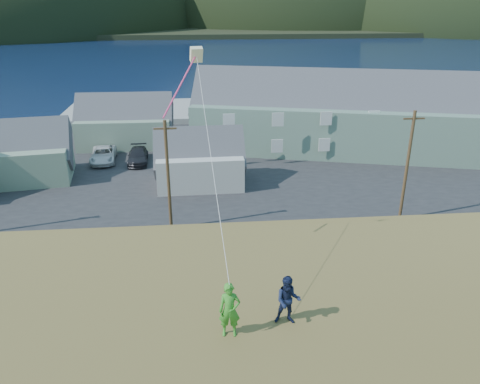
{
  "coord_description": "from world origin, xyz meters",
  "views": [
    {
      "loc": [
        0.55,
        -30.62,
        16.5
      ],
      "look_at": [
        2.21,
        -12.35,
        8.8
      ],
      "focal_mm": 35.0,
      "sensor_mm": 36.0,
      "label": 1
    }
  ],
  "objects_px": {
    "kite_flyer_green": "(230,310)",
    "lodge": "(333,114)",
    "shed_palegreen_near": "(18,154)",
    "shed_white": "(200,159)",
    "wharf": "(155,111)",
    "kite_flyer_navy": "(288,300)",
    "shed_palegreen_far": "(125,122)"
  },
  "relations": [
    {
      "from": "kite_flyer_navy",
      "to": "shed_palegreen_far",
      "type": "bearing_deg",
      "value": 112.19
    },
    {
      "from": "wharf",
      "to": "lodge",
      "type": "distance_m",
      "value": 29.74
    },
    {
      "from": "lodge",
      "to": "shed_palegreen_near",
      "type": "distance_m",
      "value": 32.95
    },
    {
      "from": "shed_palegreen_near",
      "to": "shed_white",
      "type": "xyz_separation_m",
      "value": [
        17.17,
        -2.69,
        -0.15
      ]
    },
    {
      "from": "lodge",
      "to": "shed_white",
      "type": "bearing_deg",
      "value": -133.82
    },
    {
      "from": "wharf",
      "to": "shed_palegreen_near",
      "type": "xyz_separation_m",
      "value": [
        -10.63,
        -26.69,
        2.24
      ]
    },
    {
      "from": "shed_palegreen_near",
      "to": "kite_flyer_navy",
      "type": "relative_size",
      "value": 6.56
    },
    {
      "from": "shed_white",
      "to": "kite_flyer_navy",
      "type": "relative_size",
      "value": 5.2
    },
    {
      "from": "kite_flyer_navy",
      "to": "shed_palegreen_near",
      "type": "bearing_deg",
      "value": 129.15
    },
    {
      "from": "wharf",
      "to": "kite_flyer_green",
      "type": "distance_m",
      "value": 60.37
    },
    {
      "from": "shed_palegreen_near",
      "to": "wharf",
      "type": "bearing_deg",
      "value": 60.17
    },
    {
      "from": "lodge",
      "to": "shed_palegreen_far",
      "type": "relative_size",
      "value": 2.92
    },
    {
      "from": "shed_palegreen_near",
      "to": "kite_flyer_green",
      "type": "relative_size",
      "value": 6.07
    },
    {
      "from": "shed_white",
      "to": "kite_flyer_green",
      "type": "distance_m",
      "value": 30.58
    },
    {
      "from": "wharf",
      "to": "shed_palegreen_near",
      "type": "bearing_deg",
      "value": -111.72
    },
    {
      "from": "wharf",
      "to": "shed_palegreen_far",
      "type": "relative_size",
      "value": 2.32
    },
    {
      "from": "lodge",
      "to": "kite_flyer_green",
      "type": "distance_m",
      "value": 42.07
    },
    {
      "from": "lodge",
      "to": "shed_white",
      "type": "height_order",
      "value": "lodge"
    },
    {
      "from": "shed_palegreen_near",
      "to": "shed_palegreen_far",
      "type": "distance_m",
      "value": 13.87
    },
    {
      "from": "kite_flyer_green",
      "to": "lodge",
      "type": "bearing_deg",
      "value": 73.6
    },
    {
      "from": "kite_flyer_green",
      "to": "kite_flyer_navy",
      "type": "bearing_deg",
      "value": 16.15
    },
    {
      "from": "lodge",
      "to": "kite_flyer_navy",
      "type": "relative_size",
      "value": 20.27
    },
    {
      "from": "kite_flyer_green",
      "to": "kite_flyer_navy",
      "type": "height_order",
      "value": "kite_flyer_green"
    },
    {
      "from": "wharf",
      "to": "shed_white",
      "type": "height_order",
      "value": "shed_white"
    },
    {
      "from": "wharf",
      "to": "kite_flyer_green",
      "type": "height_order",
      "value": "kite_flyer_green"
    },
    {
      "from": "shed_palegreen_far",
      "to": "kite_flyer_green",
      "type": "xyz_separation_m",
      "value": [
        9.28,
        -43.62,
        5.21
      ]
    },
    {
      "from": "wharf",
      "to": "shed_white",
      "type": "relative_size",
      "value": 3.1
    },
    {
      "from": "shed_palegreen_far",
      "to": "kite_flyer_navy",
      "type": "height_order",
      "value": "kite_flyer_navy"
    },
    {
      "from": "shed_palegreen_near",
      "to": "kite_flyer_navy",
      "type": "xyz_separation_m",
      "value": [
        19.7,
        -32.35,
        5.32
      ]
    },
    {
      "from": "shed_white",
      "to": "lodge",
      "type": "bearing_deg",
      "value": 30.27
    },
    {
      "from": "wharf",
      "to": "kite_flyer_navy",
      "type": "bearing_deg",
      "value": -81.27
    },
    {
      "from": "shed_palegreen_near",
      "to": "shed_white",
      "type": "relative_size",
      "value": 1.26
    }
  ]
}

